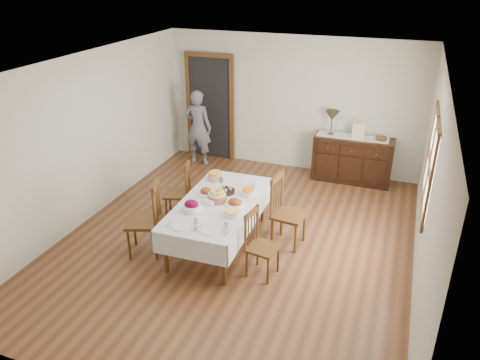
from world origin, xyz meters
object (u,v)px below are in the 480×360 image
(chair_left_far, at_px, (180,190))
(table_lamp, at_px, (332,116))
(dining_table, at_px, (218,207))
(person, at_px, (198,125))
(chair_left_near, at_px, (147,218))
(sideboard, at_px, (352,159))
(chair_right_far, at_px, (285,210))
(chair_right_near, at_px, (260,243))

(chair_left_far, bearing_deg, table_lamp, 122.76)
(dining_table, xyz_separation_m, person, (-1.58, 2.73, 0.20))
(chair_left_near, height_order, table_lamp, table_lamp)
(dining_table, height_order, person, person)
(chair_left_far, distance_m, sideboard, 3.37)
(sideboard, bearing_deg, chair_left_near, -124.34)
(chair_left_near, distance_m, chair_right_far, 1.97)
(chair_right_far, bearing_deg, table_lamp, 3.35)
(person, bearing_deg, table_lamp, -174.29)
(chair_right_near, xyz_separation_m, sideboard, (0.72, 3.39, -0.03))
(chair_right_far, bearing_deg, chair_right_near, 179.21)
(person, xyz_separation_m, table_lamp, (2.63, 0.21, 0.40))
(chair_left_near, distance_m, chair_left_far, 1.07)
(chair_left_near, bearing_deg, chair_right_far, 97.20)
(chair_right_near, distance_m, chair_right_far, 0.85)
(chair_left_far, relative_size, person, 0.59)
(chair_left_far, bearing_deg, dining_table, 40.45)
(chair_right_near, bearing_deg, person, 45.49)
(chair_right_far, distance_m, table_lamp, 2.65)
(chair_right_near, height_order, table_lamp, table_lamp)
(dining_table, distance_m, chair_left_near, 1.01)
(chair_left_far, height_order, person, person)
(person, bearing_deg, chair_left_near, 103.61)
(chair_right_near, bearing_deg, dining_table, 68.12)
(chair_left_near, height_order, chair_right_far, chair_left_near)
(sideboard, xyz_separation_m, table_lamp, (-0.45, 0.01, 0.79))
(person, bearing_deg, dining_table, 121.19)
(chair_left_near, relative_size, sideboard, 0.77)
(sideboard, bearing_deg, person, -176.40)
(person, distance_m, table_lamp, 2.67)
(chair_left_near, bearing_deg, dining_table, 101.34)
(table_lamp, bearing_deg, sideboard, -1.79)
(chair_left_near, relative_size, table_lamp, 2.41)
(table_lamp, bearing_deg, chair_right_near, -94.68)
(chair_right_far, height_order, person, person)
(table_lamp, bearing_deg, chair_left_near, -118.88)
(chair_right_far, xyz_separation_m, table_lamp, (0.16, 2.56, 0.68))
(chair_left_far, xyz_separation_m, sideboard, (2.39, 2.38, -0.05))
(chair_left_near, bearing_deg, chair_left_far, 161.41)
(table_lamp, bearing_deg, dining_table, -109.70)
(dining_table, distance_m, chair_right_near, 0.92)
(chair_left_near, height_order, sideboard, chair_left_near)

